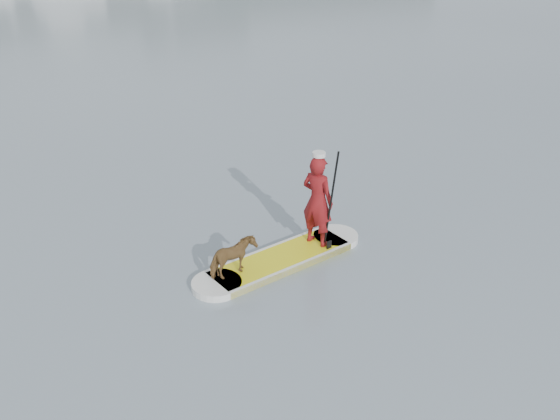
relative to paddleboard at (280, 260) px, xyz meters
name	(u,v)px	position (x,y,z in m)	size (l,w,h in m)	color
ground	(300,321)	(-0.47, -1.56, -0.06)	(140.00, 140.00, 0.00)	slate
paddleboard	(280,260)	(0.00, 0.00, 0.00)	(3.26, 1.23, 0.12)	yellow
paddler	(318,201)	(0.78, 0.14, 0.87)	(0.59, 0.39, 1.62)	maroon
white_cap	(319,154)	(0.78, 0.14, 1.71)	(0.22, 0.22, 0.07)	silver
dog	(233,258)	(-0.91, -0.16, 0.38)	(0.35, 0.76, 0.65)	brown
paddle	(330,213)	(0.87, -0.14, 0.74)	(0.10, 0.30, 2.00)	black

